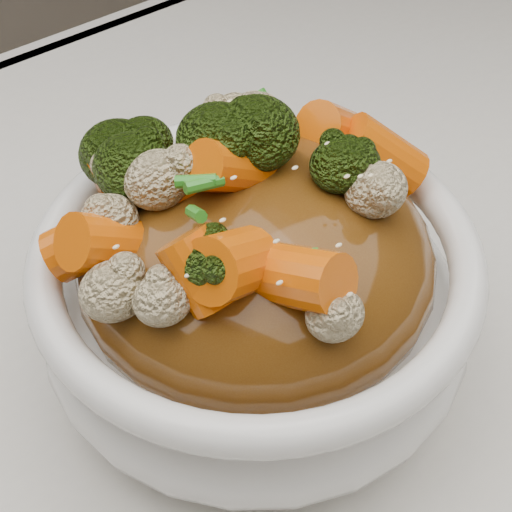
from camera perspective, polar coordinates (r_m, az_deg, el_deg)
tablecloth at (r=0.41m, az=9.67°, el=-11.00°), size 1.20×0.80×0.04m
bowl at (r=0.37m, az=0.00°, el=-3.29°), size 0.26×0.26×0.08m
sauce_base at (r=0.35m, az=0.00°, el=-0.32°), size 0.21×0.21×0.09m
carrots at (r=0.31m, az=0.00°, el=7.16°), size 0.21×0.21×0.05m
broccoli at (r=0.32m, az=0.00°, el=7.03°), size 0.21×0.21×0.04m
cauliflower at (r=0.32m, az=0.00°, el=6.76°), size 0.21×0.21×0.03m
scallions at (r=0.31m, az=0.00°, el=7.30°), size 0.15×0.15×0.02m
sesame_seeds at (r=0.31m, az=0.00°, el=7.30°), size 0.19×0.19×0.01m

